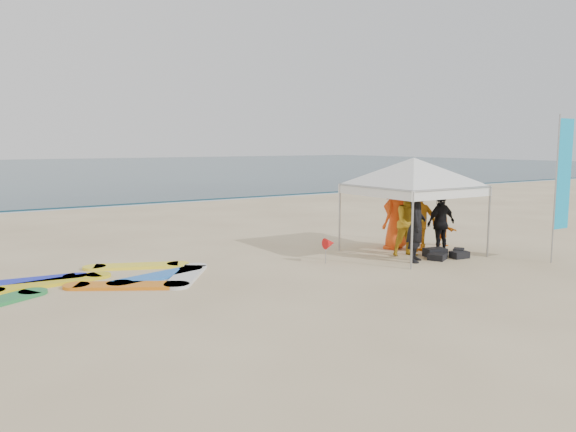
# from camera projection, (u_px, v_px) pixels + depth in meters

# --- Properties ---
(ground) EXTENTS (120.00, 120.00, 0.00)m
(ground) POSITION_uv_depth(u_px,v_px,m) (370.00, 283.00, 11.98)
(ground) COLOR beige
(ground) RESTS_ON ground
(ocean) EXTENTS (160.00, 84.00, 0.08)m
(ocean) POSITION_uv_depth(u_px,v_px,m) (12.00, 170.00, 62.10)
(ocean) COLOR #0C2633
(ocean) RESTS_ON ground
(shoreline_foam) EXTENTS (160.00, 1.20, 0.01)m
(shoreline_foam) POSITION_uv_depth(u_px,v_px,m) (122.00, 205.00, 27.19)
(shoreline_foam) COLOR silver
(shoreline_foam) RESTS_ON ground
(person_black_a) EXTENTS (0.83, 0.79, 1.91)m
(person_black_a) POSITION_uv_depth(u_px,v_px,m) (416.00, 224.00, 14.08)
(person_black_a) COLOR black
(person_black_a) RESTS_ON ground
(person_yellow) EXTENTS (1.04, 0.91, 1.80)m
(person_yellow) POSITION_uv_depth(u_px,v_px,m) (409.00, 222.00, 14.79)
(person_yellow) COLOR gold
(person_yellow) RESTS_ON ground
(person_orange_a) EXTENTS (1.35, 1.02, 1.86)m
(person_orange_a) POSITION_uv_depth(u_px,v_px,m) (419.00, 218.00, 15.50)
(person_orange_a) COLOR #C56C11
(person_orange_a) RESTS_ON ground
(person_black_b) EXTENTS (0.98, 0.42, 1.66)m
(person_black_b) POSITION_uv_depth(u_px,v_px,m) (441.00, 223.00, 15.16)
(person_black_b) COLOR black
(person_black_b) RESTS_ON ground
(person_orange_b) EXTENTS (1.09, 0.89, 1.94)m
(person_orange_b) POSITION_uv_depth(u_px,v_px,m) (396.00, 215.00, 15.82)
(person_orange_b) COLOR #F64F15
(person_orange_b) RESTS_ON ground
(person_seated) EXTENTS (0.31, 0.84, 0.89)m
(person_seated) POSITION_uv_depth(u_px,v_px,m) (443.00, 230.00, 16.40)
(person_seated) COLOR orange
(person_seated) RESTS_ON ground
(canopy_tent) EXTENTS (3.93, 3.93, 2.97)m
(canopy_tent) POSITION_uv_depth(u_px,v_px,m) (414.00, 158.00, 14.92)
(canopy_tent) COLOR #A5A5A8
(canopy_tent) RESTS_ON ground
(feather_flag) EXTENTS (0.62, 0.04, 3.68)m
(feather_flag) POSITION_uv_depth(u_px,v_px,m) (563.00, 176.00, 13.92)
(feather_flag) COLOR #A5A5A8
(feather_flag) RESTS_ON ground
(marker_pennant) EXTENTS (0.28, 0.28, 0.64)m
(marker_pennant) POSITION_uv_depth(u_px,v_px,m) (330.00, 243.00, 13.98)
(marker_pennant) COLOR #A5A5A8
(marker_pennant) RESTS_ON ground
(gear_pile) EXTENTS (1.37, 0.92, 0.22)m
(gear_pile) POSITION_uv_depth(u_px,v_px,m) (444.00, 254.00, 14.69)
(gear_pile) COLOR black
(gear_pile) RESTS_ON ground
(surfboard_spread) EXTENTS (5.51, 3.13, 0.07)m
(surfboard_spread) POSITION_uv_depth(u_px,v_px,m) (95.00, 281.00, 12.06)
(surfboard_spread) COLOR #227D3B
(surfboard_spread) RESTS_ON ground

